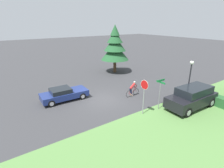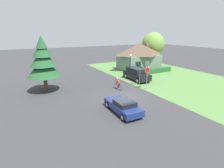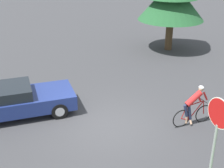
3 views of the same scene
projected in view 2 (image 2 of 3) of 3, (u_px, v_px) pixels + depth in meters
name	position (u px, v px, depth m)	size (l,w,h in m)	color
ground_plane	(124.00, 98.00, 19.77)	(140.00, 140.00, 0.00)	#38383A
grass_verge_right	(172.00, 78.00, 28.51)	(16.00, 36.00, 0.01)	#568442
cottage_house	(139.00, 56.00, 34.20)	(8.06, 5.59, 5.04)	slate
hedge_row	(148.00, 71.00, 31.02)	(10.11, 0.90, 0.85)	#285B2D
sedan_left_lane	(123.00, 106.00, 16.09)	(1.95, 4.41, 1.24)	navy
cyclist	(118.00, 84.00, 22.52)	(0.44, 1.69, 1.55)	black
parked_suv_right	(137.00, 74.00, 26.85)	(2.18, 4.93, 1.90)	black
stop_sign	(147.00, 74.00, 22.19)	(0.77, 0.07, 2.92)	gray
street_lamp	(130.00, 62.00, 26.43)	(0.33, 0.33, 4.03)	black
street_name_sign	(140.00, 73.00, 23.76)	(0.90, 0.90, 2.70)	gray
conifer_tall_near	(43.00, 61.00, 20.99)	(4.00, 4.00, 6.81)	#4C3823
deciduous_tree_right	(153.00, 44.00, 37.91)	(4.81, 4.81, 7.14)	#4C3823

